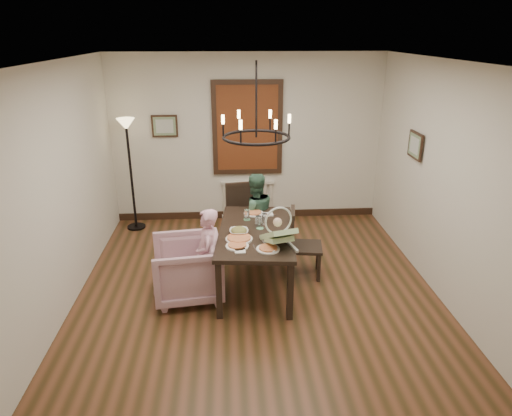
{
  "coord_description": "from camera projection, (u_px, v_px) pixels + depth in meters",
  "views": [
    {
      "loc": [
        -0.34,
        -5.01,
        3.1
      ],
      "look_at": [
        0.0,
        0.24,
        1.05
      ],
      "focal_mm": 32.0,
      "sensor_mm": 36.0,
      "label": 1
    }
  ],
  "objects": [
    {
      "name": "room_shell",
      "position": [
        255.0,
        178.0,
        5.64
      ],
      "size": [
        4.51,
        5.0,
        2.81
      ],
      "color": "brown",
      "rests_on": "ground"
    },
    {
      "name": "dining_table",
      "position": [
        256.0,
        236.0,
        5.73
      ],
      "size": [
        1.07,
        1.72,
        0.77
      ],
      "rotation": [
        0.0,
        0.0,
        -0.09
      ],
      "color": "black",
      "rests_on": "room_shell"
    },
    {
      "name": "chair_far",
      "position": [
        243.0,
        217.0,
        6.86
      ],
      "size": [
        0.51,
        0.51,
        0.97
      ],
      "primitive_type": null,
      "rotation": [
        0.0,
        0.0,
        0.2
      ],
      "color": "black",
      "rests_on": "room_shell"
    },
    {
      "name": "chair_right",
      "position": [
        306.0,
        243.0,
        6.04
      ],
      "size": [
        0.47,
        0.47,
        0.95
      ],
      "primitive_type": null,
      "rotation": [
        0.0,
        0.0,
        1.43
      ],
      "color": "black",
      "rests_on": "room_shell"
    },
    {
      "name": "armchair",
      "position": [
        187.0,
        269.0,
        5.59
      ],
      "size": [
        0.93,
        0.91,
        0.76
      ],
      "primitive_type": "imported",
      "rotation": [
        0.0,
        0.0,
        -1.45
      ],
      "color": "#C798A3",
      "rests_on": "room_shell"
    },
    {
      "name": "elderly_woman",
      "position": [
        208.0,
        263.0,
        5.48
      ],
      "size": [
        0.24,
        0.36,
        0.98
      ],
      "primitive_type": "imported",
      "rotation": [
        0.0,
        0.0,
        -1.55
      ],
      "color": "#DB9AB1",
      "rests_on": "room_shell"
    },
    {
      "name": "seated_man",
      "position": [
        255.0,
        223.0,
        6.54
      ],
      "size": [
        0.6,
        0.52,
        1.05
      ],
      "primitive_type": "imported",
      "rotation": [
        0.0,
        0.0,
        3.4
      ],
      "color": "#3A624B",
      "rests_on": "room_shell"
    },
    {
      "name": "baby_bouncer",
      "position": [
        279.0,
        233.0,
        5.25
      ],
      "size": [
        0.48,
        0.57,
        0.32
      ],
      "primitive_type": null,
      "rotation": [
        0.0,
        0.0,
        0.28
      ],
      "color": "#AFD291",
      "rests_on": "dining_table"
    },
    {
      "name": "salad_bowl",
      "position": [
        239.0,
        231.0,
        5.59
      ],
      "size": [
        0.28,
        0.28,
        0.07
      ],
      "primitive_type": "imported",
      "color": "white",
      "rests_on": "dining_table"
    },
    {
      "name": "pizza_platter",
      "position": [
        239.0,
        238.0,
        5.43
      ],
      "size": [
        0.32,
        0.32,
        0.04
      ],
      "primitive_type": "cylinder",
      "color": "tan",
      "rests_on": "dining_table"
    },
    {
      "name": "drinking_glass",
      "position": [
        258.0,
        221.0,
        5.79
      ],
      "size": [
        0.07,
        0.07,
        0.14
      ],
      "primitive_type": "cylinder",
      "color": "silver",
      "rests_on": "dining_table"
    },
    {
      "name": "window_blinds",
      "position": [
        247.0,
        128.0,
        7.51
      ],
      "size": [
        1.0,
        0.03,
        1.4
      ],
      "primitive_type": "cube",
      "color": "brown",
      "rests_on": "room_shell"
    },
    {
      "name": "radiator",
      "position": [
        248.0,
        199.0,
        7.99
      ],
      "size": [
        0.92,
        0.12,
        0.62
      ],
      "primitive_type": null,
      "color": "silver",
      "rests_on": "room_shell"
    },
    {
      "name": "picture_back",
      "position": [
        165.0,
        126.0,
        7.42
      ],
      "size": [
        0.42,
        0.03,
        0.36
      ],
      "primitive_type": "cube",
      "color": "black",
      "rests_on": "room_shell"
    },
    {
      "name": "picture_right",
      "position": [
        415.0,
        145.0,
        6.18
      ],
      "size": [
        0.03,
        0.42,
        0.36
      ],
      "primitive_type": "cube",
      "rotation": [
        0.0,
        0.0,
        1.57
      ],
      "color": "black",
      "rests_on": "room_shell"
    },
    {
      "name": "floor_lamp",
      "position": [
        131.0,
        177.0,
        7.37
      ],
      "size": [
        0.3,
        0.3,
        1.8
      ],
      "primitive_type": null,
      "color": "black",
      "rests_on": "room_shell"
    },
    {
      "name": "chandelier",
      "position": [
        256.0,
        137.0,
        5.27
      ],
      "size": [
        0.8,
        0.8,
        0.04
      ],
      "primitive_type": "torus",
      "color": "black",
      "rests_on": "room_shell"
    }
  ]
}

